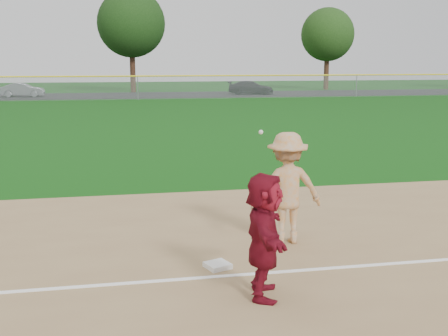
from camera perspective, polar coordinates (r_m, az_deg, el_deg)
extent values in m
plane|color=#0F460D|center=(9.78, 1.71, -9.15)|extent=(160.00, 160.00, 0.00)
cube|color=white|center=(9.05, 2.85, -10.70)|extent=(60.00, 0.10, 0.01)
cube|color=black|center=(55.10, -8.99, 7.31)|extent=(120.00, 10.00, 0.01)
cube|color=white|center=(9.29, -0.66, -9.86)|extent=(0.47, 0.47, 0.08)
imported|color=maroon|center=(7.98, 4.12, -6.85)|extent=(0.90, 1.76, 1.81)
imported|color=slate|center=(55.20, -19.77, 7.48)|extent=(3.88, 1.44, 1.27)
imported|color=black|center=(56.05, 2.74, 8.16)|extent=(4.81, 2.94, 1.30)
imported|color=#A4A4A7|center=(10.34, 6.41, -2.04)|extent=(1.33, 0.77, 2.06)
sphere|color=silver|center=(9.64, 3.77, 3.66)|extent=(0.08, 0.08, 0.08)
plane|color=#999EA0|center=(49.06, -8.75, 8.05)|extent=(110.00, 0.00, 110.00)
cylinder|color=yellow|center=(49.02, -8.78, 9.22)|extent=(110.00, 0.12, 0.12)
cylinder|color=gray|center=(49.06, -8.75, 8.05)|extent=(0.08, 0.08, 2.00)
cylinder|color=gray|center=(53.74, 13.30, 8.13)|extent=(0.08, 0.08, 2.00)
cylinder|color=#311C12|center=(60.51, -9.25, 9.55)|extent=(0.56, 0.56, 4.10)
sphere|color=black|center=(60.61, -9.40, 14.31)|extent=(7.00, 7.00, 7.00)
cylinder|color=#382014|center=(66.29, 10.35, 9.43)|extent=(0.56, 0.56, 3.64)
sphere|color=#193810|center=(66.33, 10.48, 13.20)|extent=(6.00, 6.00, 6.00)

